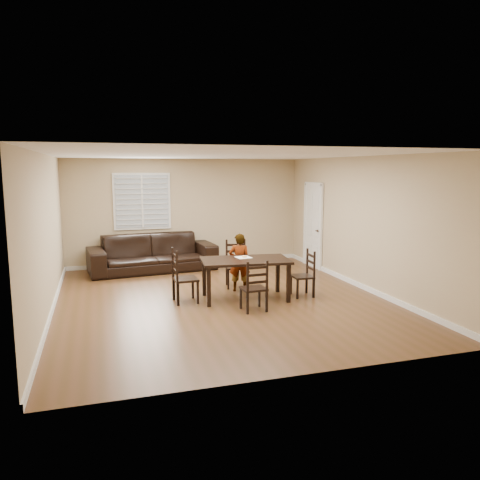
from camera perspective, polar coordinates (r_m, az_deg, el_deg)
name	(u,v)px	position (r m, az deg, el deg)	size (l,w,h in m)	color
ground	(221,299)	(8.97, -2.39, -7.18)	(7.00, 7.00, 0.00)	#55331D
room	(219,203)	(8.83, -2.53, 4.49)	(6.04, 7.04, 2.72)	tan
dining_table	(245,264)	(8.80, 0.64, -2.92)	(1.73, 1.10, 0.77)	black
chair_near	(236,265)	(9.85, -0.50, -3.06)	(0.51, 0.48, 0.98)	black
chair_far	(256,289)	(8.05, 1.96, -5.99)	(0.43, 0.40, 0.91)	black
chair_left	(179,278)	(8.68, -7.46, -4.66)	(0.44, 0.47, 1.01)	black
chair_right	(307,275)	(9.18, 8.23, -4.25)	(0.40, 0.42, 0.90)	black
child	(239,262)	(9.39, -0.07, -2.75)	(0.43, 0.28, 1.18)	gray
napkin	(243,257)	(8.96, 0.41, -2.12)	(0.27, 0.27, 0.00)	silver
donut	(244,256)	(8.96, 0.54, -1.99)	(0.09, 0.09, 0.03)	#DDA34F
sofa	(153,253)	(11.48, -10.60, -1.57)	(2.99, 1.17, 0.87)	black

